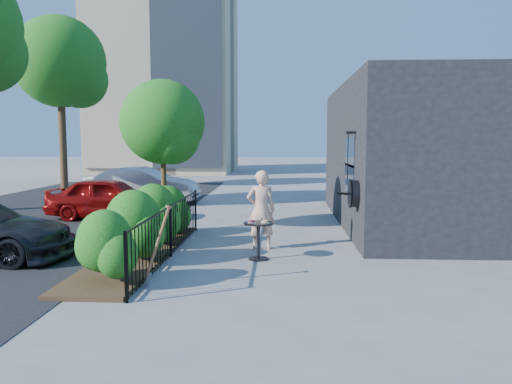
# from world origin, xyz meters

# --- Properties ---
(ground) EXTENTS (120.00, 120.00, 0.00)m
(ground) POSITION_xyz_m (0.00, 0.00, 0.00)
(ground) COLOR gray
(ground) RESTS_ON ground
(shop_building) EXTENTS (6.22, 9.00, 4.00)m
(shop_building) POSITION_xyz_m (5.50, 4.50, 2.00)
(shop_building) COLOR black
(shop_building) RESTS_ON ground
(fence) EXTENTS (0.05, 6.05, 1.10)m
(fence) POSITION_xyz_m (-1.50, 0.00, 0.56)
(fence) COLOR black
(fence) RESTS_ON ground
(planting_bed) EXTENTS (1.30, 6.00, 0.08)m
(planting_bed) POSITION_xyz_m (-2.20, 0.00, 0.04)
(planting_bed) COLOR #382616
(planting_bed) RESTS_ON ground
(shrubs) EXTENTS (1.10, 5.60, 1.24)m
(shrubs) POSITION_xyz_m (-2.10, 0.10, 0.70)
(shrubs) COLOR #155012
(shrubs) RESTS_ON ground
(patio_tree) EXTENTS (2.20, 2.20, 3.94)m
(patio_tree) POSITION_xyz_m (-2.24, 2.76, 2.76)
(patio_tree) COLOR #3F2B19
(patio_tree) RESTS_ON ground
(street_tree_far) EXTENTS (4.40, 4.40, 8.28)m
(street_tree_far) POSITION_xyz_m (-9.94, 13.96, 5.92)
(street_tree_far) COLOR #3F2B19
(street_tree_far) RESTS_ON ground
(cafe_table) EXTENTS (0.61, 0.61, 0.81)m
(cafe_table) POSITION_xyz_m (0.34, -0.16, 0.53)
(cafe_table) COLOR black
(cafe_table) RESTS_ON ground
(woman) EXTENTS (0.69, 0.50, 1.77)m
(woman) POSITION_xyz_m (0.35, 0.85, 0.88)
(woman) COLOR #DEAA8F
(woman) RESTS_ON ground
(shovel) EXTENTS (0.48, 0.18, 1.41)m
(shovel) POSITION_xyz_m (-1.26, -2.18, 0.62)
(shovel) COLOR brown
(shovel) RESTS_ON ground
(car_red) EXTENTS (3.77, 1.54, 1.28)m
(car_red) POSITION_xyz_m (-4.50, 4.87, 0.64)
(car_red) COLOR maroon
(car_red) RESTS_ON ground
(car_silver) EXTENTS (4.29, 1.68, 1.39)m
(car_silver) POSITION_xyz_m (-4.53, 8.68, 0.69)
(car_silver) COLOR #AEAEB3
(car_silver) RESTS_ON ground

